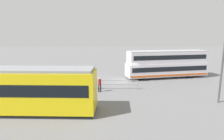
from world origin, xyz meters
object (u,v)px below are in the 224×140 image
(pedestrian_near_railing, at_px, (100,84))
(street_lamp, at_px, (223,57))
(info_sign, at_px, (68,76))
(double_decker_bus, at_px, (167,64))

(pedestrian_near_railing, distance_m, street_lamp, 11.88)
(pedestrian_near_railing, bearing_deg, info_sign, -11.77)
(double_decker_bus, height_order, info_sign, double_decker_bus)
(street_lamp, bearing_deg, double_decker_bus, -81.16)
(pedestrian_near_railing, relative_size, street_lamp, 0.23)
(double_decker_bus, distance_m, info_sign, 14.11)
(double_decker_bus, relative_size, street_lamp, 1.69)
(double_decker_bus, bearing_deg, street_lamp, 98.84)
(double_decker_bus, height_order, street_lamp, street_lamp)
(double_decker_bus, xyz_separation_m, street_lamp, (-1.57, 10.07, 2.11))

